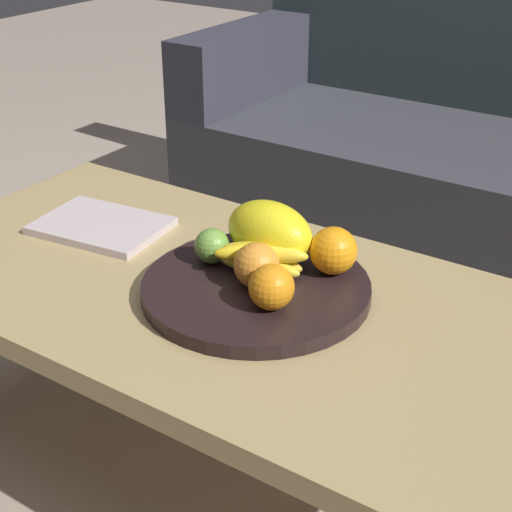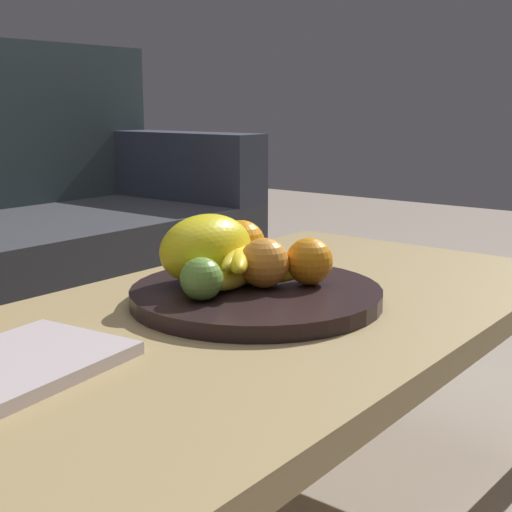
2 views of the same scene
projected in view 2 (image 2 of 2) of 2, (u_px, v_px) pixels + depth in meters
The scene contains 9 objects.
coffee_table at pixel (240, 339), 1.05m from camera, with size 1.28×0.63×0.41m.
fruit_bowl at pixel (256, 295), 1.10m from camera, with size 0.39×0.39×0.03m, color black.
melon_large_front at pixel (206, 249), 1.11m from camera, with size 0.17×0.11×0.11m, color yellow.
orange_front at pixel (309, 261), 1.11m from camera, with size 0.07×0.07×0.07m, color orange.
orange_left at pixel (241, 244), 1.22m from camera, with size 0.08×0.08×0.08m, color orange.
orange_right at pixel (264, 263), 1.09m from camera, with size 0.08×0.08×0.08m, color orange.
apple_front at pixel (202, 279), 1.02m from camera, with size 0.06×0.06×0.06m, color #699A3B.
banana_bunch at pixel (240, 268), 1.10m from camera, with size 0.17×0.14×0.06m.
magazine at pixel (14, 365), 0.82m from camera, with size 0.25×0.18×0.02m, color beige.
Camera 2 is at (-0.77, -0.64, 0.71)m, focal length 49.32 mm.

